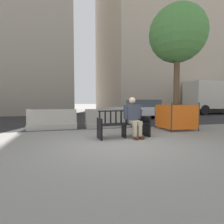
% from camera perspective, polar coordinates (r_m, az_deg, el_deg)
% --- Properties ---
extents(ground_plane, '(200.00, 200.00, 0.00)m').
position_cam_1_polar(ground_plane, '(4.98, 2.20, -10.14)').
color(ground_plane, gray).
extents(street_asphalt, '(120.00, 12.00, 0.01)m').
position_cam_1_polar(street_asphalt, '(13.46, -8.80, -1.68)').
color(street_asphalt, '#28282B').
rests_on(street_asphalt, ground).
extents(street_bench, '(1.72, 0.65, 0.88)m').
position_cam_1_polar(street_bench, '(5.73, 3.80, -4.35)').
color(street_bench, black).
rests_on(street_bench, ground).
extents(seated_person, '(0.59, 0.74, 1.31)m').
position_cam_1_polar(seated_person, '(5.78, 6.94, -1.37)').
color(seated_person, '#383D4C').
rests_on(seated_person, ground).
extents(jersey_barrier_centre, '(2.02, 0.75, 0.84)m').
position_cam_1_polar(jersey_barrier_centre, '(8.00, -1.50, -2.57)').
color(jersey_barrier_centre, gray).
rests_on(jersey_barrier_centre, ground).
extents(jersey_barrier_left, '(2.02, 0.76, 0.84)m').
position_cam_1_polar(jersey_barrier_left, '(7.90, -18.86, -2.83)').
color(jersey_barrier_left, '#ADA89E').
rests_on(jersey_barrier_left, ground).
extents(street_tree, '(2.32, 2.32, 5.12)m').
position_cam_1_polar(street_tree, '(8.30, 20.60, 22.57)').
color(street_tree, brown).
rests_on(street_tree, ground).
extents(construction_fence, '(1.29, 1.29, 1.13)m').
position_cam_1_polar(construction_fence, '(7.84, 20.10, -1.23)').
color(construction_fence, '#2D2D33').
rests_on(construction_fence, ground).
extents(car_sedan_mid, '(4.45, 1.84, 1.31)m').
position_cam_1_polar(car_sedan_mid, '(12.35, 9.56, 0.91)').
color(car_sedan_mid, silver).
rests_on(car_sedan_mid, ground).
extents(delivery_truck, '(6.83, 2.40, 3.05)m').
position_cam_1_polar(delivery_truck, '(19.81, 31.37, 4.33)').
color(delivery_truck, navy).
rests_on(delivery_truck, ground).
extents(building_far_right, '(13.37, 13.00, 24.04)m').
position_cam_1_polar(building_far_right, '(33.13, 29.23, 22.01)').
color(building_far_right, slate).
rests_on(building_far_right, ground).
extents(building_centre_left, '(12.02, 11.29, 18.14)m').
position_cam_1_polar(building_centre_left, '(23.27, -29.41, 22.74)').
color(building_centre_left, gray).
rests_on(building_centre_left, ground).
extents(building_centre_right, '(11.95, 13.70, 25.05)m').
position_cam_1_polar(building_centre_right, '(27.14, 11.66, 27.97)').
color(building_centre_right, tan).
rests_on(building_centre_right, ground).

